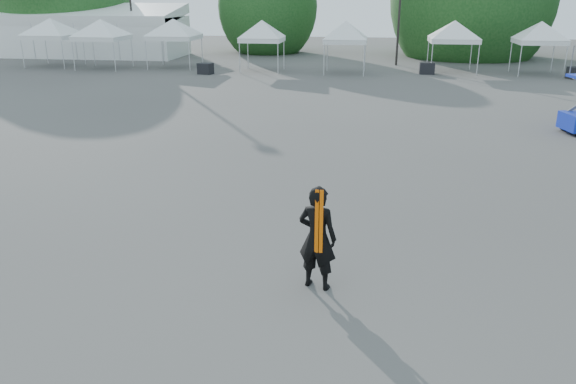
# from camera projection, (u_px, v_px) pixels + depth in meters

# --- Properties ---
(ground) EXTENTS (120.00, 120.00, 0.00)m
(ground) POSITION_uv_depth(u_px,v_px,m) (302.00, 244.00, 11.79)
(ground) COLOR #474442
(ground) RESTS_ON ground
(marquee) EXTENTS (15.00, 6.25, 4.23)m
(marquee) POSITION_uv_depth(u_px,v_px,m) (92.00, 32.00, 46.81)
(marquee) COLOR white
(marquee) RESTS_ON ground
(tree_mid_w) EXTENTS (4.16, 4.16, 6.33)m
(tree_mid_w) POSITION_uv_depth(u_px,v_px,m) (268.00, 6.00, 48.88)
(tree_mid_w) COLOR #382314
(tree_mid_w) RESTS_ON ground
(tent_a) EXTENTS (4.55, 4.55, 3.88)m
(tent_a) POSITION_uv_depth(u_px,v_px,m) (50.00, 22.00, 39.74)
(tent_a) COLOR silver
(tent_a) RESTS_ON ground
(tent_b) EXTENTS (4.43, 4.43, 3.88)m
(tent_b) POSITION_uv_depth(u_px,v_px,m) (100.00, 23.00, 38.41)
(tent_b) COLOR silver
(tent_b) RESTS_ON ground
(tent_c) EXTENTS (4.59, 4.59, 3.88)m
(tent_c) POSITION_uv_depth(u_px,v_px,m) (173.00, 23.00, 38.97)
(tent_c) COLOR silver
(tent_c) RESTS_ON ground
(tent_d) EXTENTS (3.88, 3.88, 3.88)m
(tent_d) POSITION_uv_depth(u_px,v_px,m) (262.00, 24.00, 37.08)
(tent_d) COLOR silver
(tent_d) RESTS_ON ground
(tent_e) EXTENTS (3.87, 3.87, 3.88)m
(tent_e) POSITION_uv_depth(u_px,v_px,m) (346.00, 25.00, 36.03)
(tent_e) COLOR silver
(tent_e) RESTS_ON ground
(tent_f) EXTENTS (4.37, 4.37, 3.88)m
(tent_f) POSITION_uv_depth(u_px,v_px,m) (455.00, 25.00, 36.61)
(tent_f) COLOR silver
(tent_f) RESTS_ON ground
(tent_g) EXTENTS (4.10, 4.10, 3.88)m
(tent_g) POSITION_uv_depth(u_px,v_px,m) (542.00, 26.00, 35.56)
(tent_g) COLOR silver
(tent_g) RESTS_ON ground
(man) EXTENTS (0.79, 0.62, 1.90)m
(man) POSITION_uv_depth(u_px,v_px,m) (317.00, 238.00, 9.76)
(man) COLOR black
(man) RESTS_ON ground
(crate_west) EXTENTS (1.04, 0.89, 0.70)m
(crate_west) POSITION_uv_depth(u_px,v_px,m) (205.00, 69.00, 36.61)
(crate_west) COLOR black
(crate_west) RESTS_ON ground
(crate_mid) EXTENTS (0.96, 0.75, 0.75)m
(crate_mid) POSITION_uv_depth(u_px,v_px,m) (427.00, 68.00, 36.63)
(crate_mid) COLOR black
(crate_mid) RESTS_ON ground
(crate_east) EXTENTS (1.15, 1.04, 0.73)m
(crate_east) POSITION_uv_depth(u_px,v_px,m) (576.00, 73.00, 34.55)
(crate_east) COLOR black
(crate_east) RESTS_ON ground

